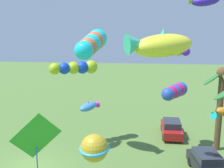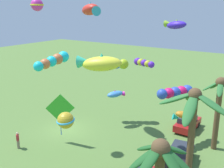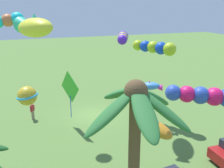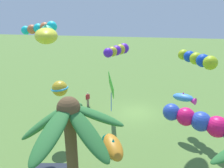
{
  "view_description": "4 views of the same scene",
  "coord_description": "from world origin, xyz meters",
  "px_view_note": "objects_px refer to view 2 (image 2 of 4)",
  "views": [
    {
      "loc": [
        16.82,
        7.68,
        9.71
      ],
      "look_at": [
        0.3,
        5.92,
        6.3
      ],
      "focal_mm": 43.37,
      "sensor_mm": 36.0,
      "label": 1
    },
    {
      "loc": [
        19.13,
        18.97,
        12.6
      ],
      "look_at": [
        1.02,
        6.55,
        6.32
      ],
      "focal_mm": 43.49,
      "sensor_mm": 36.0,
      "label": 2
    },
    {
      "loc": [
        5.98,
        22.37,
        10.16
      ],
      "look_at": [
        0.18,
        5.83,
        4.78
      ],
      "focal_mm": 42.21,
      "sensor_mm": 36.0,
      "label": 3
    },
    {
      "loc": [
        -0.76,
        21.13,
        10.7
      ],
      "look_at": [
        1.52,
        6.76,
        5.52
      ],
      "focal_mm": 35.34,
      "sensor_mm": 36.0,
      "label": 4
    }
  ],
  "objects_px": {
    "kite_ball_2": "(66,120)",
    "kite_diamond_7": "(60,109)",
    "kite_tube_9": "(111,64)",
    "kite_fish_11": "(91,10)",
    "kite_fish_4": "(184,116)",
    "kite_ball_8": "(37,5)",
    "parked_car_2": "(180,155)",
    "spectator_0": "(18,140)",
    "kite_tube_5": "(143,63)",
    "kite_tube_1": "(53,61)",
    "kite_fish_0": "(175,25)",
    "palm_tree_0": "(219,100)",
    "parked_car_0": "(187,123)",
    "kite_fish_6": "(116,94)",
    "kite_tube_10": "(177,92)",
    "palm_tree_1": "(194,114)",
    "kite_fish_3": "(99,63)"
  },
  "relations": [
    {
      "from": "kite_tube_10",
      "to": "kite_ball_8",
      "type": "bearing_deg",
      "value": -54.21
    },
    {
      "from": "kite_tube_5",
      "to": "kite_ball_8",
      "type": "bearing_deg",
      "value": -74.84
    },
    {
      "from": "palm_tree_0",
      "to": "kite_fish_4",
      "type": "relative_size",
      "value": 3.53
    },
    {
      "from": "kite_fish_6",
      "to": "kite_tube_10",
      "type": "bearing_deg",
      "value": 89.28
    },
    {
      "from": "kite_ball_2",
      "to": "kite_diamond_7",
      "type": "height_order",
      "value": "kite_ball_2"
    },
    {
      "from": "kite_fish_0",
      "to": "kite_fish_11",
      "type": "height_order",
      "value": "kite_fish_11"
    },
    {
      "from": "parked_car_2",
      "to": "kite_fish_0",
      "type": "relative_size",
      "value": 2.16
    },
    {
      "from": "kite_diamond_7",
      "to": "kite_tube_9",
      "type": "height_order",
      "value": "kite_tube_9"
    },
    {
      "from": "kite_fish_3",
      "to": "kite_fish_4",
      "type": "xyz_separation_m",
      "value": [
        -4.71,
        4.36,
        -4.3
      ]
    },
    {
      "from": "parked_car_0",
      "to": "spectator_0",
      "type": "relative_size",
      "value": 2.47
    },
    {
      "from": "parked_car_0",
      "to": "kite_fish_11",
      "type": "height_order",
      "value": "kite_fish_11"
    },
    {
      "from": "palm_tree_0",
      "to": "kite_fish_0",
      "type": "xyz_separation_m",
      "value": [
        4.38,
        -2.73,
        6.56
      ]
    },
    {
      "from": "kite_fish_3",
      "to": "kite_diamond_7",
      "type": "distance_m",
      "value": 9.26
    },
    {
      "from": "kite_fish_4",
      "to": "kite_fish_3",
      "type": "bearing_deg",
      "value": -42.77
    },
    {
      "from": "kite_diamond_7",
      "to": "kite_tube_5",
      "type": "bearing_deg",
      "value": 101.69
    },
    {
      "from": "kite_fish_0",
      "to": "kite_fish_3",
      "type": "relative_size",
      "value": 0.59
    },
    {
      "from": "kite_tube_1",
      "to": "kite_ball_2",
      "type": "distance_m",
      "value": 4.75
    },
    {
      "from": "parked_car_2",
      "to": "spectator_0",
      "type": "xyz_separation_m",
      "value": [
        6.07,
        -13.18,
        0.06
      ]
    },
    {
      "from": "kite_ball_8",
      "to": "kite_fish_6",
      "type": "bearing_deg",
      "value": 156.51
    },
    {
      "from": "kite_fish_0",
      "to": "kite_tube_10",
      "type": "xyz_separation_m",
      "value": [
        -3.69,
        -0.91,
        -6.35
      ]
    },
    {
      "from": "palm_tree_1",
      "to": "kite_diamond_7",
      "type": "bearing_deg",
      "value": -88.16
    },
    {
      "from": "spectator_0",
      "to": "kite_tube_1",
      "type": "bearing_deg",
      "value": 78.21
    },
    {
      "from": "parked_car_2",
      "to": "spectator_0",
      "type": "height_order",
      "value": "spectator_0"
    },
    {
      "from": "kite_fish_0",
      "to": "kite_tube_10",
      "type": "height_order",
      "value": "kite_fish_0"
    },
    {
      "from": "kite_tube_10",
      "to": "palm_tree_1",
      "type": "bearing_deg",
      "value": 30.44
    },
    {
      "from": "kite_ball_8",
      "to": "kite_diamond_7",
      "type": "bearing_deg",
      "value": 124.79
    },
    {
      "from": "kite_fish_4",
      "to": "kite_ball_8",
      "type": "distance_m",
      "value": 14.96
    },
    {
      "from": "kite_tube_9",
      "to": "parked_car_2",
      "type": "bearing_deg",
      "value": 66.25
    },
    {
      "from": "kite_fish_4",
      "to": "kite_fish_11",
      "type": "height_order",
      "value": "kite_fish_11"
    },
    {
      "from": "kite_tube_9",
      "to": "kite_fish_6",
      "type": "bearing_deg",
      "value": 53.74
    },
    {
      "from": "kite_fish_0",
      "to": "kite_fish_6",
      "type": "bearing_deg",
      "value": -116.13
    },
    {
      "from": "parked_car_0",
      "to": "kite_fish_3",
      "type": "distance_m",
      "value": 15.07
    },
    {
      "from": "kite_tube_1",
      "to": "kite_fish_0",
      "type": "bearing_deg",
      "value": 142.83
    },
    {
      "from": "palm_tree_1",
      "to": "kite_fish_4",
      "type": "bearing_deg",
      "value": -142.96
    },
    {
      "from": "kite_tube_1",
      "to": "kite_tube_5",
      "type": "distance_m",
      "value": 7.03
    },
    {
      "from": "kite_tube_9",
      "to": "spectator_0",
      "type": "bearing_deg",
      "value": -17.02
    },
    {
      "from": "palm_tree_0",
      "to": "parked_car_0",
      "type": "distance_m",
      "value": 5.82
    },
    {
      "from": "kite_ball_8",
      "to": "kite_tube_10",
      "type": "distance_m",
      "value": 14.52
    },
    {
      "from": "parked_car_0",
      "to": "kite_tube_9",
      "type": "distance_m",
      "value": 10.35
    },
    {
      "from": "parked_car_2",
      "to": "kite_tube_1",
      "type": "height_order",
      "value": "kite_tube_1"
    },
    {
      "from": "kite_ball_2",
      "to": "kite_ball_8",
      "type": "bearing_deg",
      "value": -116.56
    },
    {
      "from": "spectator_0",
      "to": "parked_car_2",
      "type": "bearing_deg",
      "value": 114.71
    },
    {
      "from": "kite_tube_1",
      "to": "kite_fish_11",
      "type": "xyz_separation_m",
      "value": [
        -9.49,
        -4.35,
        3.12
      ]
    },
    {
      "from": "kite_tube_9",
      "to": "kite_fish_11",
      "type": "xyz_separation_m",
      "value": [
        2.38,
        -0.79,
        5.77
      ]
    },
    {
      "from": "palm_tree_1",
      "to": "kite_tube_5",
      "type": "bearing_deg",
      "value": -104.76
    },
    {
      "from": "palm_tree_0",
      "to": "kite_tube_5",
      "type": "xyz_separation_m",
      "value": [
        5.46,
        -4.69,
        3.66
      ]
    },
    {
      "from": "kite_ball_2",
      "to": "kite_tube_9",
      "type": "relative_size",
      "value": 0.47
    },
    {
      "from": "parked_car_0",
      "to": "kite_tube_9",
      "type": "height_order",
      "value": "kite_tube_9"
    },
    {
      "from": "kite_tube_10",
      "to": "kite_fish_6",
      "type": "bearing_deg",
      "value": -90.72
    },
    {
      "from": "parked_car_0",
      "to": "kite_fish_0",
      "type": "distance_m",
      "value": 12.63
    }
  ]
}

